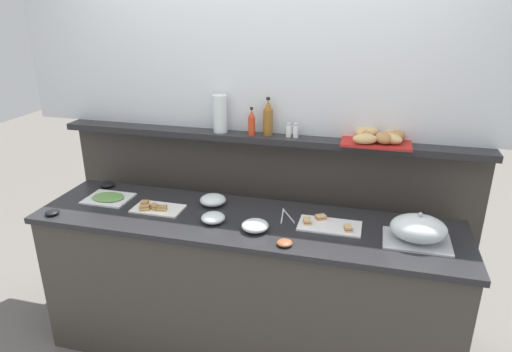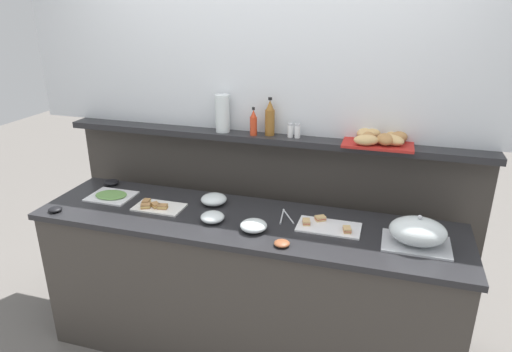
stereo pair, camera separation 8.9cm
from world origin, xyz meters
name	(u,v)px [view 2 (the right image)]	position (x,y,z in m)	size (l,w,h in m)	color
ground_plane	(270,295)	(0.00, 0.60, 0.00)	(12.00, 12.00, 0.00)	slate
buffet_counter	(245,288)	(0.00, 0.00, 0.47)	(2.47, 0.63, 0.94)	#3D3833
back_ledge_unit	(267,220)	(0.00, 0.49, 0.69)	(2.71, 0.22, 1.32)	#3D3833
upper_wall_panel	(270,27)	(0.00, 0.51, 1.96)	(3.31, 0.08, 1.28)	silver
sandwich_platter_front	(157,206)	(-0.55, -0.01, 0.95)	(0.30, 0.18, 0.04)	white
sandwich_platter_side	(328,226)	(0.48, 0.03, 0.95)	(0.35, 0.19, 0.04)	white
cold_cuts_platter	(111,196)	(-0.91, 0.05, 0.95)	(0.28, 0.22, 0.02)	white
serving_cloche	(418,232)	(0.94, -0.02, 1.01)	(0.34, 0.24, 0.17)	#B7BABF
glass_bowl_large	(254,226)	(0.09, -0.12, 0.96)	(0.15, 0.15, 0.06)	silver
glass_bowl_medium	(212,217)	(-0.16, -0.08, 0.96)	(0.14, 0.14, 0.05)	silver
glass_bowl_small	(214,200)	(-0.24, 0.14, 0.97)	(0.16, 0.16, 0.06)	silver
condiment_bowl_teal	(55,209)	(-1.11, -0.23, 0.95)	(0.08, 0.08, 0.03)	black
condiment_bowl_dark	(112,182)	(-1.03, 0.23, 0.95)	(0.10, 0.10, 0.03)	black
condiment_bowl_cream	(282,243)	(0.28, -0.23, 0.95)	(0.08, 0.08, 0.03)	brown
serving_tongs	(285,216)	(0.22, 0.10, 0.94)	(0.11, 0.19, 0.01)	#B7BABF
vinegar_bottle_amber	(270,119)	(0.03, 0.42, 1.43)	(0.06, 0.06, 0.24)	#8E5B23
hot_sauce_bottle	(253,123)	(-0.06, 0.39, 1.40)	(0.04, 0.04, 0.18)	red
salt_shaker	(290,130)	(0.17, 0.41, 1.37)	(0.03, 0.03, 0.09)	white
pepper_shaker	(297,131)	(0.21, 0.41, 1.37)	(0.03, 0.03, 0.09)	white
bread_basket	(380,139)	(0.69, 0.41, 1.36)	(0.40, 0.29, 0.08)	#B2231E
water_carafe	(222,113)	(-0.28, 0.41, 1.44)	(0.09, 0.09, 0.24)	silver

